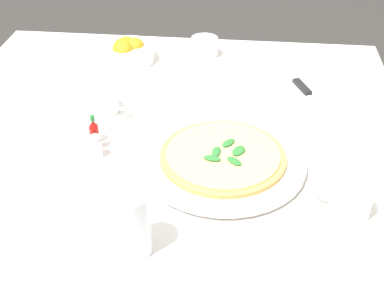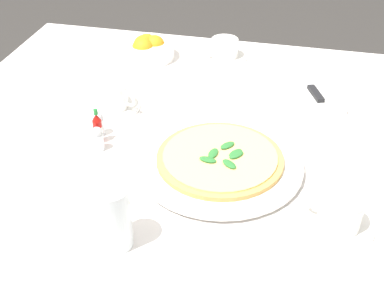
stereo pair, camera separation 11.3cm
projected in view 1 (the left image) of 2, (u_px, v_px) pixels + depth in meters
dining_table at (165, 184)px, 1.26m from camera, size 1.11×1.11×0.72m
pizza_plate at (223, 161)px, 1.10m from camera, size 0.34×0.34×0.02m
pizza at (223, 156)px, 1.09m from camera, size 0.26×0.26×0.02m
coffee_cup_center_back at (204, 49)px, 1.52m from camera, size 0.13×0.13×0.06m
coffee_cup_far_left at (103, 103)px, 1.26m from camera, size 0.13×0.13×0.06m
coffee_cup_near_left at (350, 202)px, 0.97m from camera, size 0.13×0.13×0.07m
water_glass_back_corner at (133, 227)px, 0.88m from camera, size 0.06×0.06×0.12m
napkin_folded at (293, 83)px, 1.38m from camera, size 0.25×0.19×0.02m
dinner_knife at (293, 78)px, 1.37m from camera, size 0.19×0.09×0.01m
citrus_bowl at (127, 51)px, 1.50m from camera, size 0.15×0.15×0.07m
hot_sauce_bottle at (94, 135)px, 1.14m from camera, size 0.02×0.02×0.08m
salt_shaker at (94, 131)px, 1.17m from camera, size 0.03×0.03×0.06m
pepper_shaker at (96, 146)px, 1.12m from camera, size 0.03×0.03×0.06m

